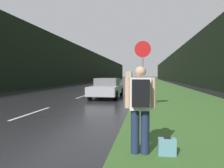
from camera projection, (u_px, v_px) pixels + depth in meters
name	position (u px, v px, depth m)	size (l,w,h in m)	color
grass_verge	(156.00, 83.00, 41.42)	(6.00, 240.00, 0.02)	#386028
lane_stripe_b	(32.00, 113.00, 8.51)	(0.12, 3.00, 0.01)	silver
lane_stripe_c	(83.00, 96.00, 15.41)	(0.12, 3.00, 0.01)	silver
lane_stripe_d	(102.00, 90.00, 22.31)	(0.12, 3.00, 0.01)	silver
treeline_far_side	(90.00, 67.00, 53.92)	(2.00, 140.00, 7.95)	black
treeline_near_side	(179.00, 67.00, 50.13)	(2.00, 140.00, 7.64)	black
stop_sign	(143.00, 67.00, 9.25)	(0.76, 0.07, 3.20)	slate
hitchhiker_with_backpack	(140.00, 104.00, 3.99)	(0.62, 0.44, 1.79)	#1E2847
suitcase	(167.00, 147.00, 3.95)	(0.35, 0.16, 0.40)	#6093A8
car_passing_near	(107.00, 88.00, 14.53)	(1.96, 4.78, 1.41)	#9E9EA3
delivery_truck	(129.00, 75.00, 85.15)	(2.55, 7.06, 3.34)	#6E684F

